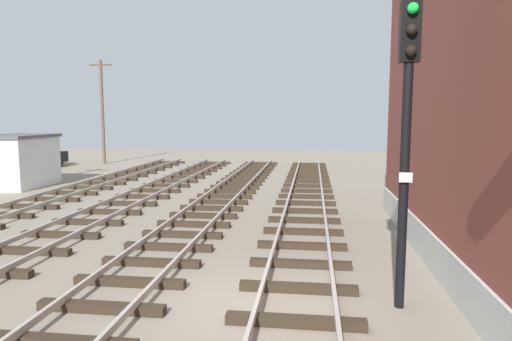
{
  "coord_description": "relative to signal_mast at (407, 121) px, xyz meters",
  "views": [
    {
      "loc": [
        1.13,
        -8.32,
        3.7
      ],
      "look_at": [
        -0.78,
        6.73,
        1.86
      ],
      "focal_mm": 31.28,
      "sensor_mm": 36.0,
      "label": 1
    }
  ],
  "objects": [
    {
      "name": "utility_pole_far",
      "position": [
        -18.08,
        24.73,
        0.62
      ],
      "size": [
        1.8,
        0.24,
        8.07
      ],
      "color": "brown",
      "rests_on": "ground"
    },
    {
      "name": "parked_car_black",
      "position": [
        -22.2,
        22.1,
        -2.71
      ],
      "size": [
        4.2,
        2.04,
        1.76
      ],
      "color": "black",
      "rests_on": "ground"
    },
    {
      "name": "track_centre",
      "position": [
        -5.67,
        -0.28,
        -3.48
      ],
      "size": [
        2.5,
        53.19,
        0.32
      ],
      "color": "#2D2319",
      "rests_on": "ground"
    },
    {
      "name": "parked_car_white",
      "position": [
        -25.0,
        22.3,
        -2.71
      ],
      "size": [
        4.2,
        2.04,
        1.76
      ],
      "color": "silver",
      "rests_on": "ground"
    },
    {
      "name": "control_hut",
      "position": [
        -17.23,
        13.03,
        -2.22
      ],
      "size": [
        3.0,
        3.8,
        2.76
      ],
      "color": "silver",
      "rests_on": "ground"
    },
    {
      "name": "track_near_building",
      "position": [
        -1.98,
        -0.28,
        -3.48
      ],
      "size": [
        2.5,
        53.19,
        0.32
      ],
      "color": "#2D2319",
      "rests_on": "ground"
    },
    {
      "name": "ground_plane",
      "position": [
        -2.85,
        -0.28,
        -3.61
      ],
      "size": [
        80.0,
        80.0,
        0.0
      ],
      "primitive_type": "plane",
      "color": "slate"
    },
    {
      "name": "signal_mast",
      "position": [
        0.0,
        0.0,
        0.0
      ],
      "size": [
        0.36,
        0.4,
        5.78
      ],
      "color": "black",
      "rests_on": "ground"
    }
  ]
}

